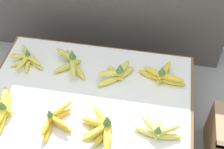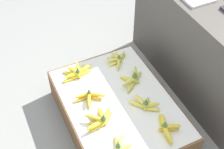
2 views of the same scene
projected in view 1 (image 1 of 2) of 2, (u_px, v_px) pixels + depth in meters
name	position (u px, v px, depth m)	size (l,w,h in m)	color
ground_plane	(90.00, 125.00, 1.69)	(10.00, 10.00, 0.00)	gray
display_platform	(89.00, 111.00, 1.60)	(1.01, 0.73, 0.25)	brown
banana_bunch_front_left	(0.00, 110.00, 1.42)	(0.16, 0.26, 0.10)	yellow
banana_bunch_front_midleft	(55.00, 120.00, 1.38)	(0.13, 0.23, 0.09)	gold
banana_bunch_front_midright	(101.00, 128.00, 1.35)	(0.17, 0.23, 0.11)	gold
banana_bunch_front_right	(158.00, 130.00, 1.35)	(0.22, 0.12, 0.10)	#DBCC4C
banana_bunch_middle_left	(26.00, 59.00, 1.65)	(0.21, 0.20, 0.08)	#DBCC4C
banana_bunch_middle_midleft	(71.00, 62.00, 1.62)	(0.21, 0.23, 0.11)	gold
banana_bunch_middle_midright	(117.00, 73.00, 1.56)	(0.19, 0.19, 0.11)	#DBCC4C
banana_bunch_middle_right	(163.00, 75.00, 1.56)	(0.25, 0.15, 0.11)	gold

